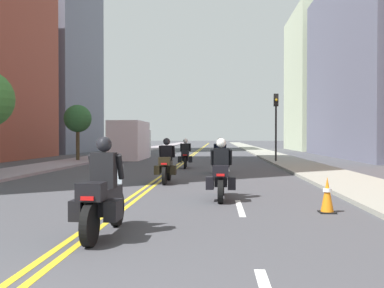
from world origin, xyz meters
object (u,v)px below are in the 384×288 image
Objects in this scene: motorcycle_3 at (220,159)px; street_tree_0 at (78,119)px; traffic_light_near at (276,115)px; parked_truck at (131,142)px; traffic_cone_0 at (327,195)px; motorcycle_2 at (166,165)px; motorcycle_4 at (185,156)px; motorcycle_0 at (103,197)px; motorcycle_1 at (221,175)px.

motorcycle_3 is 0.55× the size of street_tree_0.
traffic_light_near is (3.61, 8.40, 2.41)m from motorcycle_3.
traffic_cone_0 is at bearing -68.63° from parked_truck.
traffic_cone_0 is (4.25, -5.98, -0.27)m from motorcycle_2.
motorcycle_2 is at bearing -74.51° from parked_truck.
street_tree_0 reaches higher than motorcycle_3.
motorcycle_0 is at bearing -93.15° from motorcycle_4.
traffic_light_near reaches higher than motorcycle_3.
motorcycle_2 is 4.56m from motorcycle_3.
parked_truck reaches higher than motorcycle_1.
parked_truck is (-4.63, 16.72, 0.62)m from motorcycle_2.
traffic_light_near is (1.32, 18.49, 2.67)m from traffic_cone_0.
motorcycle_1 is at bearing -102.34° from traffic_light_near.
motorcycle_4 is at bearing 106.88° from traffic_cone_0.
traffic_cone_0 is 24.39m from parked_truck.
motorcycle_3 is at bearing -62.36° from parked_truck.
motorcycle_4 is at bearing 115.14° from motorcycle_3.
motorcycle_4 is 7.73m from traffic_light_near.
traffic_light_near is at bearing -2.50° from street_tree_0.
traffic_light_near is 13.09m from street_tree_0.
motorcycle_2 reaches higher than motorcycle_4.
motorcycle_4 is at bearing -137.89° from traffic_light_near.
traffic_cone_0 is 0.21× the size of street_tree_0.
motorcycle_0 is 25.67m from parked_truck.
motorcycle_2 is 7.59m from motorcycle_4.
traffic_light_near is (5.44, 4.92, 2.42)m from motorcycle_4.
motorcycle_1 is 17.17m from traffic_light_near.
parked_truck is (-4.57, 25.26, 0.60)m from motorcycle_0.
motorcycle_2 is at bearing -93.43° from motorcycle_4.
motorcycle_2 reaches higher than traffic_cone_0.
parked_truck is at bearing 104.80° from motorcycle_2.
street_tree_0 is (-7.50, 13.09, 2.20)m from motorcycle_2.
traffic_light_near is 11.19m from parked_truck.
traffic_light_near is 1.16× the size of street_tree_0.
motorcycle_4 is at bearing 91.31° from motorcycle_0.
motorcycle_0 is 22.97m from street_tree_0.
motorcycle_0 is at bearing -149.37° from traffic_cone_0.
traffic_cone_0 is (2.31, -1.89, -0.25)m from motorcycle_1.
motorcycle_0 is 5.03m from traffic_cone_0.
motorcycle_2 is 0.35× the size of parked_truck.
motorcycle_0 is 8.54m from motorcycle_2.
motorcycle_4 is at bearing 100.42° from motorcycle_1.
motorcycle_3 is 2.66× the size of traffic_cone_0.
motorcycle_0 is 1.05× the size of motorcycle_4.
motorcycle_4 is at bearing 88.33° from motorcycle_2.
motorcycle_4 is (0.13, 7.59, -0.01)m from motorcycle_2.
motorcycle_3 is 0.32× the size of parked_truck.
motorcycle_1 is at bearing -83.64° from motorcycle_4.
motorcycle_0 is 0.58× the size of street_tree_0.
street_tree_0 is (-7.43, 21.62, 2.19)m from motorcycle_0.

